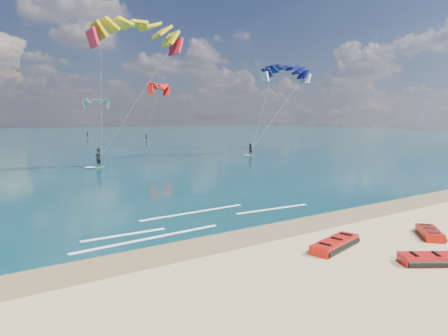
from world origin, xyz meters
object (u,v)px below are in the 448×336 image
at_px(kitesurfer_main, 118,86).
at_px(kitesurfer_far, 270,102).
at_px(packed_kite_left, 335,249).
at_px(packed_kite_mid, 432,264).
at_px(packed_kite_right, 429,237).

xyz_separation_m(kitesurfer_main, kitesurfer_far, (22.57, 3.38, -0.97)).
xyz_separation_m(packed_kite_left, packed_kite_mid, (1.58, -3.12, 0.00)).
bearing_deg(kitesurfer_main, packed_kite_right, -125.25).
bearing_deg(kitesurfer_far, kitesurfer_main, 170.43).
bearing_deg(packed_kite_right, kitesurfer_far, 17.03).
xyz_separation_m(packed_kite_mid, packed_kite_right, (3.16, 1.87, 0.00)).
height_order(packed_kite_left, kitesurfer_main, kitesurfer_main).
relative_size(packed_kite_mid, kitesurfer_main, 0.16).
height_order(packed_kite_right, kitesurfer_far, kitesurfer_far).
distance_m(kitesurfer_main, kitesurfer_far, 22.85).
height_order(packed_kite_mid, kitesurfer_main, kitesurfer_main).
bearing_deg(kitesurfer_far, packed_kite_right, -137.85).
distance_m(packed_kite_mid, kitesurfer_main, 33.00).
relative_size(packed_kite_right, kitesurfer_main, 0.14).
xyz_separation_m(packed_kite_left, kitesurfer_far, (23.85, 32.18, 7.40)).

